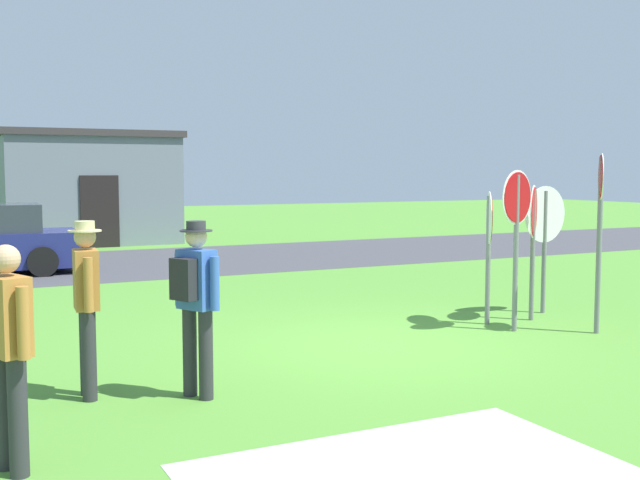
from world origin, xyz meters
TOP-DOWN VIEW (x-y plane):
  - ground_plane at (0.00, 0.00)m, footprint 80.00×80.00m
  - street_asphalt at (0.00, 10.38)m, footprint 60.00×6.40m
  - building_background at (-0.68, 17.02)m, footprint 5.26×4.92m
  - stop_sign_tallest at (2.12, 0.50)m, footprint 0.43×0.64m
  - stop_sign_leaning_right at (2.14, -0.06)m, footprint 0.71×0.26m
  - stop_sign_far_back at (2.90, 0.45)m, footprint 0.59×0.54m
  - stop_sign_nearest at (3.48, 0.84)m, footprint 0.88×0.10m
  - stop_sign_leaning_left at (3.05, -0.68)m, footprint 0.42×0.47m
  - person_on_left at (-4.59, -2.40)m, footprint 0.33×0.54m
  - person_near_signs at (-3.74, -0.69)m, footprint 0.32×0.57m
  - person_with_sunhat at (-2.79, -1.17)m, footprint 0.45×0.52m

SIDE VIEW (x-z plane):
  - ground_plane at x=0.00m, z-range 0.00..0.00m
  - street_asphalt at x=0.00m, z-range 0.00..0.01m
  - person_on_left at x=-4.59m, z-range 0.11..1.80m
  - person_near_signs at x=-3.74m, z-range 0.12..1.85m
  - person_with_sunhat at x=-2.79m, z-range 0.14..1.88m
  - stop_sign_tallest at x=2.12m, z-range 0.34..2.27m
  - stop_sign_nearest at x=3.48m, z-range 0.36..2.35m
  - stop_sign_far_back at x=2.90m, z-range 0.37..2.38m
  - stop_sign_leaning_right at x=2.14m, z-range 0.41..2.64m
  - stop_sign_leaning_left at x=3.05m, z-range 0.40..2.86m
  - building_background at x=-0.68m, z-range 0.01..3.44m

